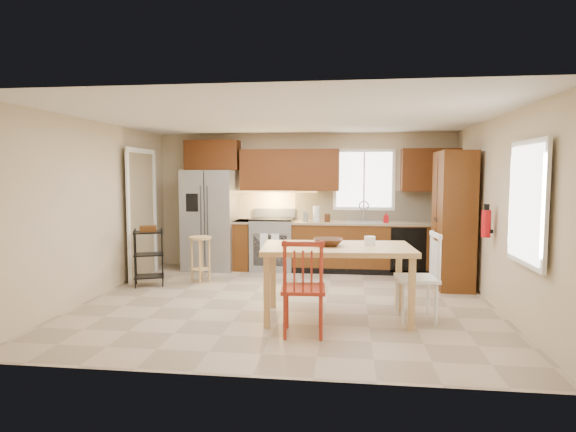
% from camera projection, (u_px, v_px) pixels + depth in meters
% --- Properties ---
extents(floor, '(5.50, 5.50, 0.00)m').
position_uv_depth(floor, '(287.00, 302.00, 6.62)').
color(floor, tan).
rests_on(floor, ground).
extents(ceiling, '(5.50, 5.00, 0.02)m').
position_uv_depth(ceiling, '(287.00, 118.00, 6.40)').
color(ceiling, silver).
rests_on(ceiling, ground).
extents(wall_back, '(5.50, 0.02, 2.50)m').
position_uv_depth(wall_back, '(304.00, 201.00, 8.98)').
color(wall_back, '#CCB793').
rests_on(wall_back, ground).
extents(wall_front, '(5.50, 0.02, 2.50)m').
position_uv_depth(wall_front, '(250.00, 234.00, 4.04)').
color(wall_front, '#CCB793').
rests_on(wall_front, ground).
extents(wall_left, '(0.02, 5.00, 2.50)m').
position_uv_depth(wall_left, '(96.00, 209.00, 6.85)').
color(wall_left, '#CCB793').
rests_on(wall_left, ground).
extents(wall_right, '(0.02, 5.00, 2.50)m').
position_uv_depth(wall_right, '(500.00, 213.00, 6.17)').
color(wall_right, '#CCB793').
rests_on(wall_right, ground).
extents(refrigerator, '(0.92, 0.75, 1.82)m').
position_uv_depth(refrigerator, '(210.00, 220.00, 8.85)').
color(refrigerator, gray).
rests_on(refrigerator, floor).
extents(range_stove, '(0.76, 0.63, 0.92)m').
position_uv_depth(range_stove, '(273.00, 245.00, 8.81)').
color(range_stove, gray).
rests_on(range_stove, floor).
extents(base_cabinet_narrow, '(0.30, 0.60, 0.90)m').
position_uv_depth(base_cabinet_narrow, '(243.00, 245.00, 8.89)').
color(base_cabinet_narrow, '#573010').
rests_on(base_cabinet_narrow, floor).
extents(base_cabinet_run, '(2.92, 0.60, 0.90)m').
position_uv_depth(base_cabinet_run, '(374.00, 247.00, 8.59)').
color(base_cabinet_run, '#573010').
rests_on(base_cabinet_run, floor).
extents(dishwasher, '(0.60, 0.02, 0.78)m').
position_uv_depth(dishwasher, '(408.00, 250.00, 8.24)').
color(dishwasher, black).
rests_on(dishwasher, floor).
extents(backsplash, '(2.92, 0.03, 0.55)m').
position_uv_depth(backsplash, '(374.00, 206.00, 8.81)').
color(backsplash, beige).
rests_on(backsplash, wall_back).
extents(upper_over_fridge, '(1.00, 0.35, 0.55)m').
position_uv_depth(upper_over_fridge, '(213.00, 155.00, 8.95)').
color(upper_over_fridge, '#53230D').
rests_on(upper_over_fridge, wall_back).
extents(upper_left_block, '(1.80, 0.35, 0.75)m').
position_uv_depth(upper_left_block, '(290.00, 170.00, 8.79)').
color(upper_left_block, '#53230D').
rests_on(upper_left_block, wall_back).
extents(upper_right_block, '(1.00, 0.35, 0.75)m').
position_uv_depth(upper_right_block, '(430.00, 170.00, 8.48)').
color(upper_right_block, '#53230D').
rests_on(upper_right_block, wall_back).
extents(window_back, '(1.12, 0.04, 1.12)m').
position_uv_depth(window_back, '(364.00, 180.00, 8.79)').
color(window_back, white).
rests_on(window_back, wall_back).
extents(sink, '(0.62, 0.46, 0.16)m').
position_uv_depth(sink, '(364.00, 224.00, 8.58)').
color(sink, gray).
rests_on(sink, base_cabinet_run).
extents(undercab_glow, '(1.60, 0.30, 0.01)m').
position_uv_depth(undercab_glow, '(273.00, 192.00, 8.84)').
color(undercab_glow, '#FFBF66').
rests_on(undercab_glow, wall_back).
extents(soap_bottle, '(0.09, 0.09, 0.19)m').
position_uv_depth(soap_bottle, '(386.00, 217.00, 8.42)').
color(soap_bottle, '#B60C12').
rests_on(soap_bottle, base_cabinet_run).
extents(paper_towel, '(0.12, 0.12, 0.28)m').
position_uv_depth(paper_towel, '(316.00, 214.00, 8.62)').
color(paper_towel, white).
rests_on(paper_towel, base_cabinet_run).
extents(canister_steel, '(0.11, 0.11, 0.18)m').
position_uv_depth(canister_steel, '(305.00, 217.00, 8.65)').
color(canister_steel, gray).
rests_on(canister_steel, base_cabinet_run).
extents(canister_wood, '(0.10, 0.10, 0.14)m').
position_uv_depth(canister_wood, '(327.00, 218.00, 8.57)').
color(canister_wood, '#492413').
rests_on(canister_wood, base_cabinet_run).
extents(pantry, '(0.50, 0.95, 2.10)m').
position_uv_depth(pantry, '(453.00, 220.00, 7.41)').
color(pantry, '#573010').
rests_on(pantry, floor).
extents(fire_extinguisher, '(0.12, 0.12, 0.36)m').
position_uv_depth(fire_extinguisher, '(486.00, 224.00, 6.34)').
color(fire_extinguisher, '#B60C12').
rests_on(fire_extinguisher, wall_right).
extents(window_right, '(0.04, 1.02, 1.32)m').
position_uv_depth(window_right, '(527.00, 203.00, 5.02)').
color(window_right, white).
rests_on(window_right, wall_right).
extents(doorway, '(0.04, 0.95, 2.10)m').
position_uv_depth(doorway, '(141.00, 216.00, 8.14)').
color(doorway, '#8C7A59').
rests_on(doorway, wall_left).
extents(dining_table, '(1.86, 1.13, 0.87)m').
position_uv_depth(dining_table, '(337.00, 283.00, 5.84)').
color(dining_table, tan).
rests_on(dining_table, floor).
extents(chair_red, '(0.53, 0.53, 1.05)m').
position_uv_depth(chair_red, '(303.00, 287.00, 5.23)').
color(chair_red, '#9C2918').
rests_on(chair_red, floor).
extents(chair_white, '(0.53, 0.53, 1.05)m').
position_uv_depth(chair_white, '(417.00, 277.00, 5.76)').
color(chair_white, white).
rests_on(chair_white, floor).
extents(table_bowl, '(0.39, 0.39, 0.09)m').
position_uv_depth(table_bowl, '(328.00, 246.00, 5.81)').
color(table_bowl, '#492413').
rests_on(table_bowl, dining_table).
extents(table_jar, '(0.16, 0.16, 0.18)m').
position_uv_depth(table_jar, '(370.00, 243.00, 5.86)').
color(table_jar, white).
rests_on(table_jar, dining_table).
extents(bar_stool, '(0.48, 0.48, 0.75)m').
position_uv_depth(bar_stool, '(201.00, 259.00, 7.79)').
color(bar_stool, tan).
rests_on(bar_stool, floor).
extents(utility_cart, '(0.54, 0.49, 0.90)m').
position_uv_depth(utility_cart, '(149.00, 257.00, 7.54)').
color(utility_cart, black).
rests_on(utility_cart, floor).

